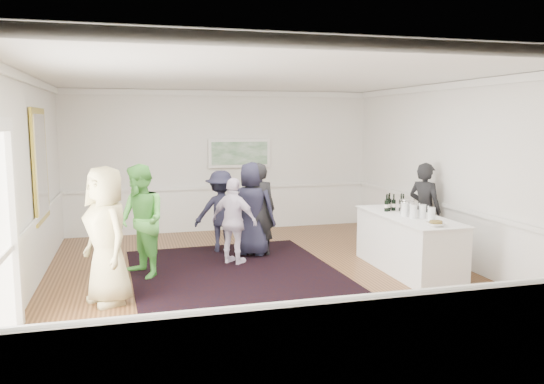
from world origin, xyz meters
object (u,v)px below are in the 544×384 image
object	(u,v)px
guest_dark_a	(221,211)
guest_navy	(252,209)
guest_green	(141,221)
serving_table	(408,243)
guest_tan	(107,236)
ice_bucket	(407,207)
guest_dark_b	(258,209)
guest_lilac	(234,221)
bartender	(424,210)
nut_bowl	(436,224)

from	to	relation	value
guest_dark_a	guest_navy	xyz separation A→B (m)	(0.51, -0.43, 0.09)
guest_green	serving_table	bearing A→B (deg)	53.64
guest_tan	ice_bucket	size ratio (longest dim) A/B	7.36
ice_bucket	guest_green	bearing A→B (deg)	171.69
guest_navy	guest_dark_b	bearing A→B (deg)	-158.41
guest_dark_a	guest_tan	bearing A→B (deg)	54.88
guest_lilac	guest_dark_a	world-z (taller)	guest_dark_a
guest_green	bartender	bearing A→B (deg)	63.95
guest_lilac	guest_dark_a	bearing A→B (deg)	-43.50
serving_table	nut_bowl	bearing A→B (deg)	-94.36
bartender	guest_navy	distance (m)	3.20
serving_table	guest_green	world-z (taller)	guest_green
guest_lilac	guest_navy	world-z (taller)	guest_navy
guest_green	nut_bowl	size ratio (longest dim) A/B	6.49
serving_table	guest_tan	bearing A→B (deg)	-175.84
bartender	nut_bowl	xyz separation A→B (m)	(-0.84, -1.71, 0.11)
guest_navy	ice_bucket	xyz separation A→B (m)	(2.35, -1.53, 0.18)
bartender	guest_dark_b	distance (m)	3.08
ice_bucket	nut_bowl	bearing A→B (deg)	-96.11
bartender	guest_dark_a	xyz separation A→B (m)	(-3.58, 1.34, -0.09)
bartender	guest_green	bearing A→B (deg)	62.42
guest_lilac	nut_bowl	world-z (taller)	guest_lilac
guest_green	guest_dark_b	size ratio (longest dim) A/B	1.05
guest_lilac	ice_bucket	distance (m)	2.98
bartender	ice_bucket	xyz separation A→B (m)	(-0.72, -0.62, 0.19)
guest_dark_a	ice_bucket	world-z (taller)	guest_dark_a
serving_table	ice_bucket	bearing A→B (deg)	74.33
guest_tan	nut_bowl	world-z (taller)	guest_tan
guest_navy	ice_bucket	distance (m)	2.81
guest_tan	nut_bowl	distance (m)	4.77
guest_green	guest_tan	bearing A→B (deg)	-48.17
nut_bowl	guest_navy	bearing A→B (deg)	130.47
bartender	guest_lilac	world-z (taller)	bartender
guest_tan	nut_bowl	xyz separation A→B (m)	(4.74, -0.57, 0.03)
serving_table	nut_bowl	distance (m)	1.05
guest_lilac	guest_navy	bearing A→B (deg)	-88.09
ice_bucket	nut_bowl	size ratio (longest dim) A/B	0.92
guest_tan	guest_dark_b	bearing A→B (deg)	100.65
guest_dark_a	bartender	bearing A→B (deg)	163.30
guest_tan	guest_lilac	xyz separation A→B (m)	(2.07, 1.53, -0.19)
serving_table	guest_dark_a	xyz separation A→B (m)	(-2.81, 2.13, 0.31)
guest_green	ice_bucket	xyz separation A→B (m)	(4.38, -0.64, 0.15)
guest_tan	guest_green	bearing A→B (deg)	130.67
guest_dark_a	guest_dark_b	world-z (taller)	guest_dark_b
guest_dark_b	ice_bucket	distance (m)	2.70
guest_dark_a	guest_navy	distance (m)	0.67
guest_dark_a	nut_bowl	xyz separation A→B (m)	(2.74, -3.05, 0.20)
serving_table	guest_lilac	size ratio (longest dim) A/B	1.53
guest_dark_a	guest_lilac	bearing A→B (deg)	97.89
guest_tan	guest_dark_a	world-z (taller)	guest_tan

